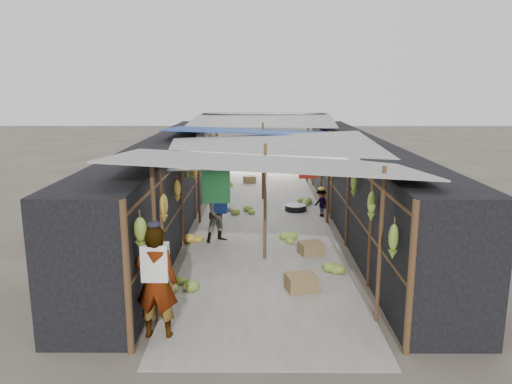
{
  "coord_description": "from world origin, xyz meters",
  "views": [
    {
      "loc": [
        -0.15,
        -7.6,
        3.83
      ],
      "look_at": [
        -0.2,
        4.36,
        1.25
      ],
      "focal_mm": 35.0,
      "sensor_mm": 36.0,
      "label": 1
    }
  ],
  "objects_px": {
    "black_basin": "(296,208)",
    "shopper_blue": "(219,214)",
    "vendor_elderly": "(156,282)",
    "vendor_seated": "(321,203)",
    "crate_near": "(301,283)"
  },
  "relations": [
    {
      "from": "vendor_elderly",
      "to": "shopper_blue",
      "type": "bearing_deg",
      "value": -92.66
    },
    {
      "from": "crate_near",
      "to": "black_basin",
      "type": "xyz_separation_m",
      "value": [
        0.35,
        6.09,
        -0.06
      ]
    },
    {
      "from": "vendor_elderly",
      "to": "shopper_blue",
      "type": "relative_size",
      "value": 1.25
    },
    {
      "from": "vendor_elderly",
      "to": "black_basin",
      "type": "bearing_deg",
      "value": -104.7
    },
    {
      "from": "crate_near",
      "to": "vendor_seated",
      "type": "relative_size",
      "value": 0.65
    },
    {
      "from": "black_basin",
      "to": "vendor_elderly",
      "type": "distance_m",
      "value": 8.33
    },
    {
      "from": "crate_near",
      "to": "black_basin",
      "type": "relative_size",
      "value": 0.82
    },
    {
      "from": "shopper_blue",
      "to": "vendor_seated",
      "type": "distance_m",
      "value": 3.68
    },
    {
      "from": "vendor_elderly",
      "to": "vendor_seated",
      "type": "xyz_separation_m",
      "value": [
        3.4,
        7.14,
        -0.47
      ]
    },
    {
      "from": "crate_near",
      "to": "vendor_elderly",
      "type": "distance_m",
      "value": 3.02
    },
    {
      "from": "shopper_blue",
      "to": "black_basin",
      "type": "bearing_deg",
      "value": 25.77
    },
    {
      "from": "black_basin",
      "to": "shopper_blue",
      "type": "bearing_deg",
      "value": -124.78
    },
    {
      "from": "black_basin",
      "to": "shopper_blue",
      "type": "relative_size",
      "value": 0.47
    },
    {
      "from": "shopper_blue",
      "to": "vendor_elderly",
      "type": "bearing_deg",
      "value": -126.47
    },
    {
      "from": "black_basin",
      "to": "vendor_seated",
      "type": "distance_m",
      "value": 1.03
    }
  ]
}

